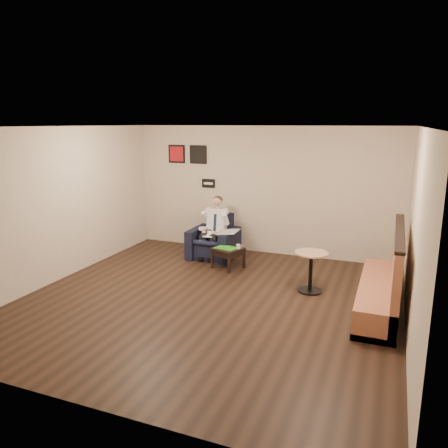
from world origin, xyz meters
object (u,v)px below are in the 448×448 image
(armchair, at_px, (214,237))
(side_table, at_px, (228,258))
(cafe_table, at_px, (311,272))
(coffee_mug, at_px, (238,246))
(seated_man, at_px, (211,230))
(green_folder, at_px, (227,248))
(smartphone, at_px, (235,247))
(banquette, at_px, (380,270))

(armchair, height_order, side_table, armchair)
(side_table, relative_size, cafe_table, 0.72)
(coffee_mug, distance_m, cafe_table, 1.73)
(side_table, bearing_deg, seated_man, 140.67)
(green_folder, xyz_separation_m, smartphone, (0.13, 0.13, -0.00))
(armchair, relative_size, green_folder, 2.27)
(armchair, distance_m, green_folder, 0.79)
(cafe_table, bearing_deg, coffee_mug, 155.95)
(smartphone, bearing_deg, cafe_table, 6.38)
(coffee_mug, xyz_separation_m, smartphone, (-0.10, 0.08, -0.04))
(coffee_mug, bearing_deg, armchair, 144.59)
(smartphone, bearing_deg, armchair, 176.49)
(side_table, bearing_deg, banquette, -18.54)
(seated_man, xyz_separation_m, side_table, (0.57, -0.46, -0.42))
(side_table, bearing_deg, armchair, 134.06)
(armchair, relative_size, seated_man, 0.75)
(seated_man, height_order, side_table, seated_man)
(cafe_table, bearing_deg, banquette, -15.46)
(coffee_mug, height_order, banquette, banquette)
(side_table, xyz_separation_m, coffee_mug, (0.20, 0.04, 0.25))
(seated_man, bearing_deg, coffee_mug, -28.27)
(seated_man, relative_size, banquette, 0.50)
(banquette, bearing_deg, cafe_table, 164.54)
(seated_man, xyz_separation_m, green_folder, (0.53, -0.47, -0.20))
(side_table, distance_m, cafe_table, 1.90)
(armchair, distance_m, banquette, 3.80)
(smartphone, xyz_separation_m, cafe_table, (1.67, -0.78, -0.07))
(coffee_mug, bearing_deg, smartphone, 141.49)
(coffee_mug, distance_m, banquette, 2.89)
(smartphone, relative_size, cafe_table, 0.18)
(side_table, distance_m, smartphone, 0.26)
(green_folder, relative_size, smartphone, 3.21)
(side_table, relative_size, coffee_mug, 5.79)
(coffee_mug, bearing_deg, seated_man, 151.07)
(side_table, height_order, coffee_mug, coffee_mug)
(armchair, distance_m, smartphone, 0.81)
(armchair, height_order, coffee_mug, armchair)
(seated_man, distance_m, side_table, 0.84)
(side_table, xyz_separation_m, cafe_table, (1.77, -0.66, 0.15))
(seated_man, height_order, green_folder, seated_man)
(armchair, xyz_separation_m, banquette, (3.46, -1.55, 0.18))
(green_folder, distance_m, banquette, 3.09)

